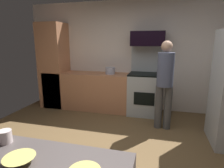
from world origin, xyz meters
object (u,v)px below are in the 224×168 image
stock_pot (110,71)px  mixing_bowl_large (20,160)px  person_cook (165,81)px  oven_range (145,92)px  microwave (148,39)px  mug_coffee (5,137)px

stock_pot → mixing_bowl_large: bearing=-84.7°
person_cook → oven_range: bearing=119.4°
microwave → person_cook: 1.18m
microwave → person_cook: size_ratio=0.44×
stock_pot → oven_range: bearing=-0.3°
oven_range → stock_pot: (-0.84, 0.00, 0.46)m
mixing_bowl_large → oven_range: bearing=81.1°
oven_range → mug_coffee: oven_range is taller
mug_coffee → stock_pot: stock_pot is taller
person_cook → stock_pot: 1.43m
oven_range → stock_pot: size_ratio=6.77×
oven_range → mixing_bowl_large: bearing=-98.9°
mixing_bowl_large → stock_pot: bearing=95.3°
microwave → stock_pot: size_ratio=3.22×
oven_range → person_cook: (0.40, -0.70, 0.42)m
mixing_bowl_large → mug_coffee: mug_coffee is taller
microwave → mixing_bowl_large: microwave is taller
mixing_bowl_large → stock_pot: 3.39m
microwave → mixing_bowl_large: bearing=-98.7°
stock_pot → person_cook: bearing=-29.7°
microwave → person_cook: bearing=-63.3°
oven_range → mixing_bowl_large: 3.43m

